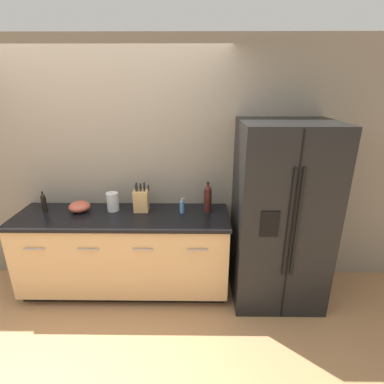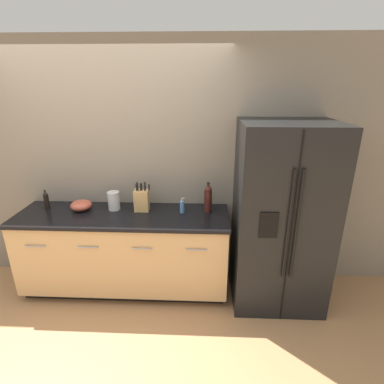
# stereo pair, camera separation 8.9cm
# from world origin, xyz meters

# --- Properties ---
(ground_plane) EXTENTS (14.00, 14.00, 0.00)m
(ground_plane) POSITION_xyz_m (0.00, 0.00, 0.00)
(ground_plane) COLOR #B27F51
(wall_back) EXTENTS (10.00, 0.05, 2.60)m
(wall_back) POSITION_xyz_m (0.00, 1.06, 1.30)
(wall_back) COLOR gray
(wall_back) RESTS_ON ground_plane
(counter_unit) EXTENTS (2.17, 0.64, 0.90)m
(counter_unit) POSITION_xyz_m (0.15, 0.72, 0.46)
(counter_unit) COLOR black
(counter_unit) RESTS_ON ground_plane
(refrigerator) EXTENTS (0.88, 0.76, 1.84)m
(refrigerator) POSITION_xyz_m (1.74, 0.66, 0.92)
(refrigerator) COLOR black
(refrigerator) RESTS_ON ground_plane
(knife_block) EXTENTS (0.16, 0.11, 0.31)m
(knife_block) POSITION_xyz_m (0.34, 0.81, 1.01)
(knife_block) COLOR tan
(knife_block) RESTS_ON counter_unit
(wine_bottle) EXTENTS (0.08, 0.08, 0.32)m
(wine_bottle) POSITION_xyz_m (1.03, 0.82, 1.04)
(wine_bottle) COLOR #3D1914
(wine_bottle) RESTS_ON counter_unit
(soap_dispenser) EXTENTS (0.05, 0.05, 0.16)m
(soap_dispenser) POSITION_xyz_m (0.77, 0.78, 0.96)
(soap_dispenser) COLOR #4C7FB2
(soap_dispenser) RESTS_ON counter_unit
(oil_bottle) EXTENTS (0.05, 0.05, 0.21)m
(oil_bottle) POSITION_xyz_m (-0.67, 0.81, 0.99)
(oil_bottle) COLOR black
(oil_bottle) RESTS_ON counter_unit
(steel_canister) EXTENTS (0.13, 0.13, 0.21)m
(steel_canister) POSITION_xyz_m (0.04, 0.83, 0.99)
(steel_canister) COLOR #B7B7BA
(steel_canister) RESTS_ON counter_unit
(mixing_bowl) EXTENTS (0.22, 0.22, 0.11)m
(mixing_bowl) POSITION_xyz_m (-0.30, 0.80, 0.95)
(mixing_bowl) COLOR #B24C38
(mixing_bowl) RESTS_ON counter_unit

